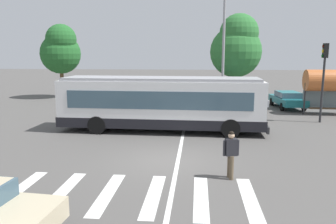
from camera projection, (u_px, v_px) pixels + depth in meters
name	position (u px, v px, depth m)	size (l,w,h in m)	color
ground_plane	(167.00, 161.00, 13.68)	(160.00, 160.00, 0.00)	#514F4C
city_transit_bus	(161.00, 103.00, 18.74)	(11.60, 2.84, 3.06)	black
pedestrian_crossing_street	(231.00, 152.00, 11.58)	(0.57, 0.37, 1.72)	brown
parked_car_charcoal	(124.00, 96.00, 28.22)	(2.08, 4.60, 1.35)	black
parked_car_red	(154.00, 97.00, 27.71)	(2.09, 4.60, 1.35)	black
parked_car_champagne	(187.00, 98.00, 27.11)	(2.11, 4.61, 1.35)	black
parked_car_blue	(218.00, 97.00, 27.64)	(1.88, 4.50, 1.35)	black
parked_car_silver	(252.00, 98.00, 27.07)	(1.89, 4.51, 1.35)	black
parked_car_teal	(288.00, 99.00, 26.78)	(2.13, 4.62, 1.35)	black
traffic_light_far_corner	(324.00, 70.00, 20.75)	(0.33, 0.32, 5.00)	#28282B
bus_stop_shelter	(333.00, 81.00, 23.64)	(3.85, 1.54, 3.25)	#28282B
twin_arm_street_lamp	(224.00, 39.00, 24.96)	(4.35, 0.32, 8.83)	#939399
background_tree_left	(61.00, 50.00, 32.37)	(3.91, 3.91, 7.20)	brown
background_tree_right	(237.00, 46.00, 31.51)	(4.90, 4.90, 8.11)	brown
crosswalk_painted_stripes	(130.00, 194.00, 10.40)	(7.82, 3.27, 0.01)	silver
lane_center_line	(181.00, 147.00, 15.60)	(0.16, 24.00, 0.01)	silver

